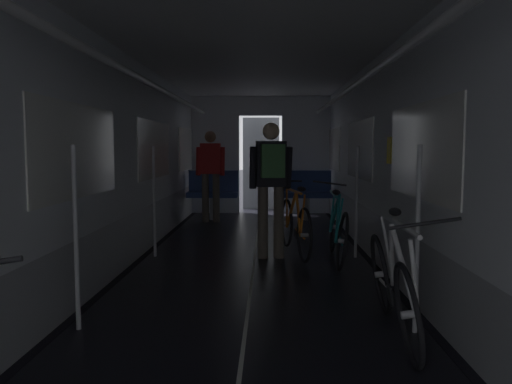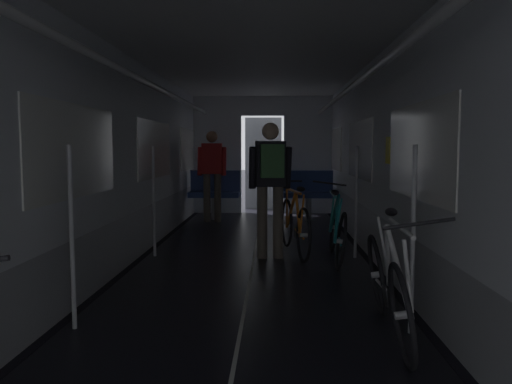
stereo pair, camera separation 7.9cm
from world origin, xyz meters
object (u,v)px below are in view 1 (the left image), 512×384
object	(u,v)px
bench_seat_far_left	(213,190)
bicycle_orange_in_aisle	(295,225)
bench_seat_far_right	(306,190)
person_standing_near_bench	(211,170)
bicycle_teal	(338,230)
person_cyclist_aisle	(271,177)
bicycle_white	(393,285)

from	to	relation	value
bench_seat_far_left	bicycle_orange_in_aisle	size ratio (longest dim) A/B	0.59
bench_seat_far_right	person_standing_near_bench	distance (m)	1.88
bicycle_teal	bench_seat_far_right	bearing A→B (deg)	91.91
bench_seat_far_left	bicycle_teal	world-z (taller)	same
bicycle_teal	bench_seat_far_left	bearing A→B (deg)	118.32
bench_seat_far_left	person_cyclist_aisle	bearing A→B (deg)	-72.22
person_standing_near_bench	bicycle_teal	bearing A→B (deg)	-58.96
bench_seat_far_right	bicycle_orange_in_aisle	bearing A→B (deg)	-96.82
bench_seat_far_right	bicycle_orange_in_aisle	distance (m)	3.22
person_cyclist_aisle	person_standing_near_bench	bearing A→B (deg)	109.75
bicycle_teal	person_standing_near_bench	xyz separation A→B (m)	(-1.92, 3.18, 0.59)
bicycle_teal	person_cyclist_aisle	xyz separation A→B (m)	(-0.81, 0.11, 0.63)
bicycle_teal	person_cyclist_aisle	world-z (taller)	person_cyclist_aisle
bicycle_white	bicycle_orange_in_aisle	distance (m)	2.91
bicycle_orange_in_aisle	bench_seat_far_right	bearing A→B (deg)	83.18
bench_seat_far_left	person_standing_near_bench	xyz separation A→B (m)	(0.00, -0.38, 0.41)
bench_seat_far_right	bicycle_white	bearing A→B (deg)	-88.21
person_cyclist_aisle	bicycle_orange_in_aisle	distance (m)	0.75
bench_seat_far_right	person_standing_near_bench	world-z (taller)	person_standing_near_bench
bench_seat_far_right	bicycle_orange_in_aisle	world-z (taller)	bench_seat_far_right
bicycle_teal	bicycle_orange_in_aisle	bearing A→B (deg)	143.24
bench_seat_far_left	bicycle_white	size ratio (longest dim) A/B	0.58
bench_seat_far_left	bicycle_white	xyz separation A→B (m)	(1.99, -6.04, -0.19)
bicycle_white	bicycle_teal	bearing A→B (deg)	91.62
bicycle_orange_in_aisle	person_standing_near_bench	size ratio (longest dim) A/B	0.99
bicycle_orange_in_aisle	person_standing_near_bench	bearing A→B (deg)	116.74
bicycle_teal	bicycle_white	bearing A→B (deg)	-88.38
bench_seat_far_right	bicycle_white	distance (m)	6.05
bench_seat_far_right	bicycle_white	size ratio (longest dim) A/B	0.58
bicycle_teal	person_standing_near_bench	bearing A→B (deg)	121.04
bicycle_orange_in_aisle	bicycle_white	bearing A→B (deg)	-78.70
bicycle_white	person_standing_near_bench	bearing A→B (deg)	109.32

